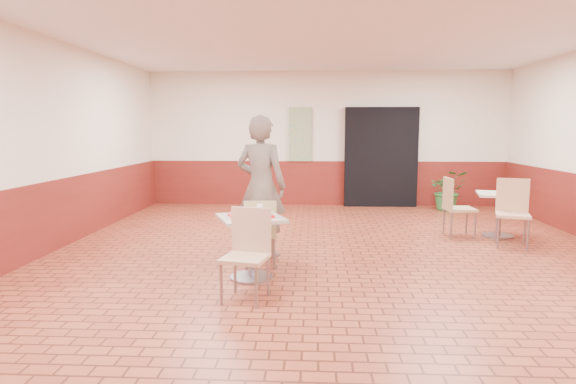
{
  "coord_description": "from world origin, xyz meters",
  "views": [
    {
      "loc": [
        -0.29,
        -5.91,
        1.72
      ],
      "look_at": [
        -0.61,
        -0.03,
        0.95
      ],
      "focal_mm": 30.0,
      "sensor_mm": 36.0,
      "label": 1
    }
  ],
  "objects_px": {
    "serving_tray": "(251,215)",
    "paper_cup": "(260,208)",
    "chair_main_back": "(260,230)",
    "chair_second_left": "(455,204)",
    "main_table": "(251,237)",
    "chair_second_front": "(513,208)",
    "second_table": "(499,207)",
    "chair_main_front": "(248,249)",
    "customer": "(261,186)",
    "ring_donut": "(240,212)",
    "potted_plant": "(448,190)",
    "long_john_donut": "(257,212)"
  },
  "relations": [
    {
      "from": "second_table",
      "to": "chair_second_left",
      "type": "xyz_separation_m",
      "value": [
        -0.71,
        -0.03,
        0.05
      ]
    },
    {
      "from": "main_table",
      "to": "chair_second_left",
      "type": "bearing_deg",
      "value": 38.32
    },
    {
      "from": "customer",
      "to": "paper_cup",
      "type": "distance_m",
      "value": 0.97
    },
    {
      "from": "second_table",
      "to": "chair_second_front",
      "type": "height_order",
      "value": "chair_second_front"
    },
    {
      "from": "main_table",
      "to": "chair_main_back",
      "type": "xyz_separation_m",
      "value": [
        0.06,
        0.46,
        -0.01
      ]
    },
    {
      "from": "paper_cup",
      "to": "second_table",
      "type": "distance_m",
      "value": 4.28
    },
    {
      "from": "customer",
      "to": "chair_second_left",
      "type": "relative_size",
      "value": 2.01
    },
    {
      "from": "serving_tray",
      "to": "paper_cup",
      "type": "bearing_deg",
      "value": 45.25
    },
    {
      "from": "chair_second_left",
      "to": "customer",
      "type": "bearing_deg",
      "value": 111.3
    },
    {
      "from": "paper_cup",
      "to": "chair_second_front",
      "type": "relative_size",
      "value": 0.1
    },
    {
      "from": "serving_tray",
      "to": "ring_donut",
      "type": "relative_size",
      "value": 4.94
    },
    {
      "from": "chair_main_back",
      "to": "chair_second_left",
      "type": "bearing_deg",
      "value": -153.71
    },
    {
      "from": "serving_tray",
      "to": "paper_cup",
      "type": "relative_size",
      "value": 4.73
    },
    {
      "from": "ring_donut",
      "to": "chair_second_front",
      "type": "distance_m",
      "value": 4.21
    },
    {
      "from": "main_table",
      "to": "paper_cup",
      "type": "height_order",
      "value": "paper_cup"
    },
    {
      "from": "customer",
      "to": "ring_donut",
      "type": "distance_m",
      "value": 1.01
    },
    {
      "from": "ring_donut",
      "to": "long_john_donut",
      "type": "height_order",
      "value": "long_john_donut"
    },
    {
      "from": "second_table",
      "to": "chair_second_left",
      "type": "distance_m",
      "value": 0.71
    },
    {
      "from": "second_table",
      "to": "chair_main_front",
      "type": "bearing_deg",
      "value": -140.22
    },
    {
      "from": "chair_main_back",
      "to": "customer",
      "type": "height_order",
      "value": "customer"
    },
    {
      "from": "long_john_donut",
      "to": "chair_second_front",
      "type": "height_order",
      "value": "chair_second_front"
    },
    {
      "from": "paper_cup",
      "to": "chair_second_front",
      "type": "distance_m",
      "value": 3.99
    },
    {
      "from": "chair_main_back",
      "to": "long_john_donut",
      "type": "relative_size",
      "value": 5.45
    },
    {
      "from": "paper_cup",
      "to": "potted_plant",
      "type": "relative_size",
      "value": 0.11
    },
    {
      "from": "main_table",
      "to": "chair_main_front",
      "type": "height_order",
      "value": "chair_main_front"
    },
    {
      "from": "customer",
      "to": "chair_second_front",
      "type": "bearing_deg",
      "value": -151.83
    },
    {
      "from": "potted_plant",
      "to": "chair_second_front",
      "type": "bearing_deg",
      "value": -88.11
    },
    {
      "from": "main_table",
      "to": "chair_main_front",
      "type": "relative_size",
      "value": 0.79
    },
    {
      "from": "paper_cup",
      "to": "second_table",
      "type": "height_order",
      "value": "paper_cup"
    },
    {
      "from": "customer",
      "to": "potted_plant",
      "type": "height_order",
      "value": "customer"
    },
    {
      "from": "chair_main_back",
      "to": "chair_second_left",
      "type": "xyz_separation_m",
      "value": [
        2.92,
        1.9,
        0.05
      ]
    },
    {
      "from": "long_john_donut",
      "to": "chair_main_front",
      "type": "bearing_deg",
      "value": -92.38
    },
    {
      "from": "customer",
      "to": "chair_second_left",
      "type": "height_order",
      "value": "customer"
    },
    {
      "from": "ring_donut",
      "to": "customer",
      "type": "bearing_deg",
      "value": 81.81
    },
    {
      "from": "second_table",
      "to": "ring_donut",
      "type": "bearing_deg",
      "value": -148.71
    },
    {
      "from": "chair_main_back",
      "to": "ring_donut",
      "type": "distance_m",
      "value": 0.53
    },
    {
      "from": "ring_donut",
      "to": "potted_plant",
      "type": "relative_size",
      "value": 0.11
    },
    {
      "from": "chair_main_back",
      "to": "customer",
      "type": "bearing_deg",
      "value": -91.77
    },
    {
      "from": "chair_second_left",
      "to": "potted_plant",
      "type": "distance_m",
      "value": 2.64
    },
    {
      "from": "customer",
      "to": "ring_donut",
      "type": "relative_size",
      "value": 20.35
    },
    {
      "from": "paper_cup",
      "to": "second_table",
      "type": "xyz_separation_m",
      "value": [
        3.6,
        2.29,
        -0.33
      ]
    },
    {
      "from": "chair_main_front",
      "to": "second_table",
      "type": "bearing_deg",
      "value": 52.33
    },
    {
      "from": "chair_main_back",
      "to": "long_john_donut",
      "type": "bearing_deg",
      "value": 85.74
    },
    {
      "from": "chair_main_front",
      "to": "long_john_donut",
      "type": "xyz_separation_m",
      "value": [
        0.03,
        0.64,
        0.26
      ]
    },
    {
      "from": "chair_main_front",
      "to": "chair_second_left",
      "type": "height_order",
      "value": "chair_second_left"
    },
    {
      "from": "second_table",
      "to": "potted_plant",
      "type": "bearing_deg",
      "value": 92.64
    },
    {
      "from": "chair_second_left",
      "to": "chair_second_front",
      "type": "bearing_deg",
      "value": -128.99
    },
    {
      "from": "serving_tray",
      "to": "chair_second_front",
      "type": "xyz_separation_m",
      "value": [
        3.68,
        1.84,
        -0.19
      ]
    },
    {
      "from": "second_table",
      "to": "paper_cup",
      "type": "bearing_deg",
      "value": -147.51
    },
    {
      "from": "chair_main_back",
      "to": "chair_second_front",
      "type": "height_order",
      "value": "chair_second_front"
    }
  ]
}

